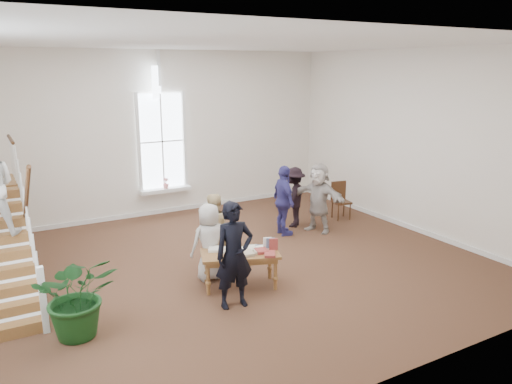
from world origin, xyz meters
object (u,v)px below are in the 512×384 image
elderly_woman (209,242)px  woman_cluster_b (294,197)px  woman_cluster_a (284,201)px  floor_plant (78,295)px  library_table (241,256)px  police_officer (234,255)px  side_chair (340,198)px  woman_cluster_c (318,198)px  person_yellow (213,231)px

elderly_woman → woman_cluster_b: bearing=-150.1°
woman_cluster_a → floor_plant: bearing=123.7°
library_table → police_officer: bearing=-106.1°
library_table → floor_plant: 3.02m
police_officer → woman_cluster_b: bearing=48.7°
floor_plant → woman_cluster_a: bearing=25.2°
floor_plant → side_chair: 7.97m
elderly_woman → woman_cluster_a: bearing=-151.4°
woman_cluster_c → side_chair: 1.39m
woman_cluster_b → side_chair: size_ratio=1.54×
person_yellow → library_table: bearing=84.9°
elderly_woman → side_chair: 5.18m
woman_cluster_a → woman_cluster_c: size_ratio=1.00×
woman_cluster_b → woman_cluster_c: 0.72m
library_table → person_yellow: bearing=113.4°
library_table → person_yellow: (-0.07, 1.10, 0.18)m
police_officer → side_chair: (4.89, 3.21, -0.37)m
elderly_woman → side_chair: (4.79, 1.96, -0.19)m
police_officer → woman_cluster_a: 3.95m
woman_cluster_a → elderly_woman: bearing=128.3°
library_table → woman_cluster_b: size_ratio=1.03×
woman_cluster_a → woman_cluster_b: (0.60, 0.45, -0.09)m
floor_plant → library_table: bearing=6.9°
library_table → woman_cluster_c: bearing=50.9°
woman_cluster_b → woman_cluster_a: bearing=-1.8°
elderly_woman → person_yellow: person_yellow is taller
police_officer → woman_cluster_c: (3.69, 2.59, -0.06)m
police_officer → person_yellow: police_officer is taller
woman_cluster_b → floor_plant: bearing=-12.1°
person_yellow → woman_cluster_b: size_ratio=1.01×
police_officer → woman_cluster_a: bearing=50.0°
person_yellow → floor_plant: person_yellow is taller
police_officer → floor_plant: 2.56m
woman_cluster_c → floor_plant: 6.63m
library_table → side_chair: bearing=49.9°
police_officer → person_yellow: 1.80m
library_table → woman_cluster_c: 3.77m
woman_cluster_a → woman_cluster_b: 0.76m
police_officer → woman_cluster_c: police_officer is taller
elderly_woman → floor_plant: bearing=18.9°
police_officer → person_yellow: size_ratio=1.19×
side_chair → floor_plant: bearing=-147.5°
woman_cluster_a → woman_cluster_c: 0.92m
police_officer → woman_cluster_a: (2.79, 2.79, -0.07)m
woman_cluster_b → side_chair: woman_cluster_b is taller
woman_cluster_c → floor_plant: (-6.22, -2.30, -0.20)m
side_chair → woman_cluster_b: bearing=-170.1°
woman_cluster_c → woman_cluster_a: bearing=-124.2°
library_table → person_yellow: 1.12m
person_yellow → woman_cluster_c: 3.39m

